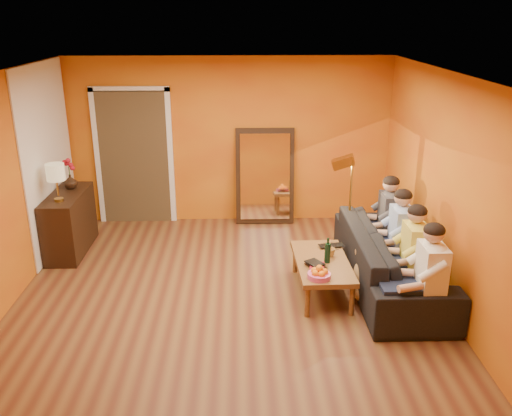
{
  "coord_description": "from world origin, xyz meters",
  "views": [
    {
      "loc": [
        0.18,
        -5.58,
        3.21
      ],
      "look_at": [
        0.35,
        0.5,
        1.0
      ],
      "focal_mm": 38.0,
      "sensor_mm": 36.0,
      "label": 1
    }
  ],
  "objects_px": {
    "vase": "(70,182)",
    "person_mid_left": "(414,256)",
    "table_lamp": "(57,183)",
    "person_far_right": "(389,221)",
    "mirror_frame": "(265,176)",
    "dog": "(369,272)",
    "person_far_left": "(430,278)",
    "sofa": "(391,259)",
    "floor_lamp": "(350,210)",
    "person_mid_right": "(401,237)",
    "wine_bottle": "(328,250)",
    "coffee_table": "(321,276)",
    "laptop": "(333,247)",
    "sideboard": "(70,223)",
    "tumbler": "(331,252)"
  },
  "relations": [
    {
      "from": "vase",
      "to": "person_mid_left",
      "type": "bearing_deg",
      "value": -23.1
    },
    {
      "from": "table_lamp",
      "to": "person_far_right",
      "type": "relative_size",
      "value": 0.42
    },
    {
      "from": "mirror_frame",
      "to": "dog",
      "type": "xyz_separation_m",
      "value": [
        1.11,
        -2.58,
        -0.41
      ]
    },
    {
      "from": "dog",
      "to": "person_far_left",
      "type": "distance_m",
      "value": 0.86
    },
    {
      "from": "table_lamp",
      "to": "sofa",
      "type": "height_order",
      "value": "table_lamp"
    },
    {
      "from": "mirror_frame",
      "to": "floor_lamp",
      "type": "xyz_separation_m",
      "value": [
        1.07,
        -1.47,
        -0.04
      ]
    },
    {
      "from": "person_mid_right",
      "to": "person_mid_left",
      "type": "bearing_deg",
      "value": -90.0
    },
    {
      "from": "vase",
      "to": "sofa",
      "type": "bearing_deg",
      "value": -18.44
    },
    {
      "from": "floor_lamp",
      "to": "person_mid_right",
      "type": "relative_size",
      "value": 1.18
    },
    {
      "from": "table_lamp",
      "to": "wine_bottle",
      "type": "xyz_separation_m",
      "value": [
        3.42,
        -1.06,
        -0.53
      ]
    },
    {
      "from": "sofa",
      "to": "person_mid_left",
      "type": "height_order",
      "value": "person_mid_left"
    },
    {
      "from": "coffee_table",
      "to": "person_far_left",
      "type": "height_order",
      "value": "person_far_left"
    },
    {
      "from": "laptop",
      "to": "vase",
      "type": "bearing_deg",
      "value": 151.62
    },
    {
      "from": "person_mid_right",
      "to": "laptop",
      "type": "distance_m",
      "value": 0.84
    },
    {
      "from": "person_mid_left",
      "to": "person_mid_right",
      "type": "height_order",
      "value": "same"
    },
    {
      "from": "vase",
      "to": "person_far_left",
      "type": "bearing_deg",
      "value": -28.91
    },
    {
      "from": "dog",
      "to": "person_mid_left",
      "type": "bearing_deg",
      "value": -10.19
    },
    {
      "from": "dog",
      "to": "person_far_right",
      "type": "xyz_separation_m",
      "value": [
        0.47,
        0.98,
        0.26
      ]
    },
    {
      "from": "sofa",
      "to": "person_far_left",
      "type": "height_order",
      "value": "person_far_left"
    },
    {
      "from": "table_lamp",
      "to": "person_mid_right",
      "type": "xyz_separation_m",
      "value": [
        4.37,
        -0.76,
        -0.49
      ]
    },
    {
      "from": "sideboard",
      "to": "tumbler",
      "type": "xyz_separation_m",
      "value": [
        3.49,
        -1.19,
        0.04
      ]
    },
    {
      "from": "sofa",
      "to": "vase",
      "type": "xyz_separation_m",
      "value": [
        -4.24,
        1.41,
        0.59
      ]
    },
    {
      "from": "mirror_frame",
      "to": "sideboard",
      "type": "distance_m",
      "value": 3.01
    },
    {
      "from": "floor_lamp",
      "to": "person_mid_left",
      "type": "height_order",
      "value": "floor_lamp"
    },
    {
      "from": "person_mid_left",
      "to": "tumbler",
      "type": "distance_m",
      "value": 0.98
    },
    {
      "from": "person_far_right",
      "to": "tumbler",
      "type": "distance_m",
      "value": 1.12
    },
    {
      "from": "sideboard",
      "to": "floor_lamp",
      "type": "height_order",
      "value": "floor_lamp"
    },
    {
      "from": "mirror_frame",
      "to": "sideboard",
      "type": "height_order",
      "value": "mirror_frame"
    },
    {
      "from": "floor_lamp",
      "to": "person_far_right",
      "type": "height_order",
      "value": "floor_lamp"
    },
    {
      "from": "person_far_left",
      "to": "vase",
      "type": "height_order",
      "value": "person_far_left"
    },
    {
      "from": "person_mid_left",
      "to": "wine_bottle",
      "type": "height_order",
      "value": "person_mid_left"
    },
    {
      "from": "person_mid_right",
      "to": "vase",
      "type": "relative_size",
      "value": 6.04
    },
    {
      "from": "coffee_table",
      "to": "wine_bottle",
      "type": "height_order",
      "value": "wine_bottle"
    },
    {
      "from": "mirror_frame",
      "to": "table_lamp",
      "type": "relative_size",
      "value": 2.98
    },
    {
      "from": "floor_lamp",
      "to": "person_mid_left",
      "type": "xyz_separation_m",
      "value": [
        0.51,
        -1.22,
        -0.11
      ]
    },
    {
      "from": "person_mid_right",
      "to": "wine_bottle",
      "type": "relative_size",
      "value": 3.94
    },
    {
      "from": "tumbler",
      "to": "person_far_left",
      "type": "bearing_deg",
      "value": -48.01
    },
    {
      "from": "person_far_left",
      "to": "wine_bottle",
      "type": "distance_m",
      "value": 1.24
    },
    {
      "from": "person_mid_left",
      "to": "floor_lamp",
      "type": "bearing_deg",
      "value": 112.65
    },
    {
      "from": "person_mid_right",
      "to": "dog",
      "type": "bearing_deg",
      "value": -137.51
    },
    {
      "from": "coffee_table",
      "to": "person_far_right",
      "type": "bearing_deg",
      "value": 37.05
    },
    {
      "from": "table_lamp",
      "to": "sofa",
      "type": "relative_size",
      "value": 0.2
    },
    {
      "from": "sofa",
      "to": "tumbler",
      "type": "distance_m",
      "value": 0.76
    },
    {
      "from": "laptop",
      "to": "person_far_left",
      "type": "bearing_deg",
      "value": -65.43
    },
    {
      "from": "coffee_table",
      "to": "person_far_right",
      "type": "height_order",
      "value": "person_far_right"
    },
    {
      "from": "table_lamp",
      "to": "vase",
      "type": "distance_m",
      "value": 0.57
    },
    {
      "from": "sideboard",
      "to": "floor_lamp",
      "type": "distance_m",
      "value": 3.89
    },
    {
      "from": "dog",
      "to": "person_mid_left",
      "type": "height_order",
      "value": "person_mid_left"
    },
    {
      "from": "table_lamp",
      "to": "floor_lamp",
      "type": "bearing_deg",
      "value": -1.32
    },
    {
      "from": "sofa",
      "to": "person_mid_left",
      "type": "bearing_deg",
      "value": -163.89
    }
  ]
}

